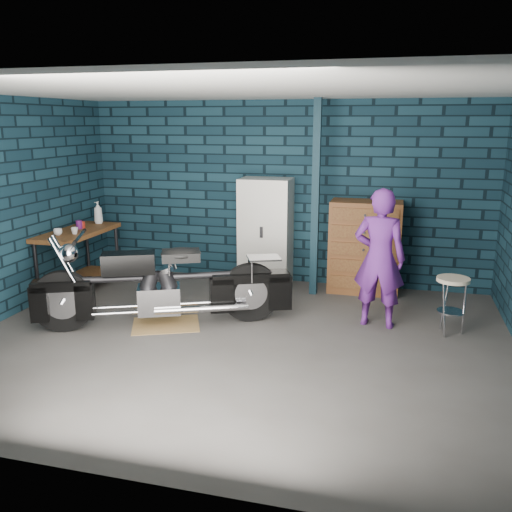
{
  "coord_description": "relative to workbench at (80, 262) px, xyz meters",
  "views": [
    {
      "loc": [
        1.63,
        -5.41,
        2.39
      ],
      "look_at": [
        0.14,
        0.3,
        0.92
      ],
      "focal_mm": 38.0,
      "sensor_mm": 36.0,
      "label": 1
    }
  ],
  "objects": [
    {
      "name": "ground",
      "position": [
        2.68,
        -1.16,
        -0.46
      ],
      "size": [
        6.0,
        6.0,
        0.0
      ],
      "primitive_type": "plane",
      "color": "#484643",
      "rests_on": "ground"
    },
    {
      "name": "room_walls",
      "position": [
        2.68,
        -0.6,
        1.45
      ],
      "size": [
        6.02,
        5.01,
        2.71
      ],
      "color": "black",
      "rests_on": "ground"
    },
    {
      "name": "workbench",
      "position": [
        0.0,
        0.0,
        0.0
      ],
      "size": [
        0.6,
        1.4,
        0.91
      ],
      "primitive_type": "cube",
      "color": "brown",
      "rests_on": "ground"
    },
    {
      "name": "storage_bin",
      "position": [
        0.02,
        -0.5,
        -0.33
      ],
      "size": [
        0.4,
        0.29,
        0.25
      ],
      "primitive_type": "cube",
      "color": "#919499",
      "rests_on": "ground"
    },
    {
      "name": "motorcycle",
      "position": [
        1.7,
        -0.89,
        0.12
      ],
      "size": [
        2.66,
        1.68,
        1.14
      ],
      "primitive_type": null,
      "rotation": [
        0.0,
        0.0,
        0.41
      ],
      "color": "black",
      "rests_on": "ground"
    },
    {
      "name": "mug_purple",
      "position": [
        -0.03,
        0.1,
        0.52
      ],
      "size": [
        0.1,
        0.1,
        0.12
      ],
      "primitive_type": "cylinder",
      "rotation": [
        0.0,
        0.0,
        0.2
      ],
      "color": "#5B1862",
      "rests_on": "workbench"
    },
    {
      "name": "person",
      "position": [
        4.15,
        -0.24,
        0.37
      ],
      "size": [
        0.65,
        0.47,
        1.66
      ],
      "primitive_type": "imported",
      "rotation": [
        0.0,
        0.0,
        3.03
      ],
      "color": "#5C217C",
      "rests_on": "ground"
    },
    {
      "name": "mug_red",
      "position": [
        -0.01,
        0.17,
        0.5
      ],
      "size": [
        0.07,
        0.07,
        0.1
      ],
      "primitive_type": "cylinder",
      "rotation": [
        0.0,
        0.0,
        -0.0
      ],
      "color": "maroon",
      "rests_on": "workbench"
    },
    {
      "name": "drip_mat",
      "position": [
        1.7,
        -0.89,
        -0.45
      ],
      "size": [
        0.96,
        0.86,
        0.01
      ],
      "primitive_type": "cube",
      "rotation": [
        0.0,
        0.0,
        0.41
      ],
      "color": "olive",
      "rests_on": "ground"
    },
    {
      "name": "cup_a",
      "position": [
        -0.05,
        -0.36,
        0.5
      ],
      "size": [
        0.15,
        0.15,
        0.09
      ],
      "primitive_type": "imported",
      "rotation": [
        0.0,
        0.0,
        0.39
      ],
      "color": "#BFAC90",
      "rests_on": "workbench"
    },
    {
      "name": "support_post",
      "position": [
        3.23,
        0.79,
        0.9
      ],
      "size": [
        0.1,
        0.1,
        2.7
      ],
      "primitive_type": "cube",
      "color": "#102732",
      "rests_on": "ground"
    },
    {
      "name": "locker",
      "position": [
        2.46,
        1.07,
        0.34
      ],
      "size": [
        0.74,
        0.53,
        1.59
      ],
      "primitive_type": "cube",
      "color": "silver",
      "rests_on": "ground"
    },
    {
      "name": "cup_b",
      "position": [
        0.12,
        -0.24,
        0.5
      ],
      "size": [
        0.1,
        0.1,
        0.09
      ],
      "primitive_type": "imported",
      "rotation": [
        0.0,
        0.0,
        -0.03
      ],
      "color": "#BFAC90",
      "rests_on": "workbench"
    },
    {
      "name": "tool_chest",
      "position": [
        3.91,
        1.07,
        0.2
      ],
      "size": [
        0.99,
        0.55,
        1.31
      ],
      "primitive_type": "cube",
      "color": "brown",
      "rests_on": "ground"
    },
    {
      "name": "bottle",
      "position": [
        0.02,
        0.55,
        0.62
      ],
      "size": [
        0.14,
        0.14,
        0.33
      ],
      "primitive_type": "imported",
      "rotation": [
        0.0,
        0.0,
        -0.14
      ],
      "color": "#919499",
      "rests_on": "workbench"
    },
    {
      "name": "shop_stool",
      "position": [
        4.99,
        -0.31,
        -0.12
      ],
      "size": [
        0.41,
        0.41,
        0.67
      ],
      "primitive_type": null,
      "rotation": [
        0.0,
        0.0,
        -0.11
      ],
      "color": "#BFAC90",
      "rests_on": "ground"
    }
  ]
}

